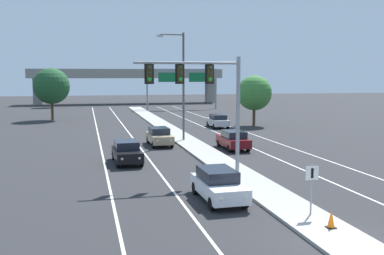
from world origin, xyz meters
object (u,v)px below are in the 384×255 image
(car_receding_darkred, at_px, (233,140))
(traffic_cone_median_nose, at_px, (331,219))
(car_receding_silver, at_px, (218,121))
(car_oncoming_tan, at_px, (159,136))
(tree_far_left_a, at_px, (51,89))
(street_lamp_median, at_px, (181,80))
(tree_far_left_c, at_px, (51,86))
(car_oncoming_white, at_px, (218,184))
(car_oncoming_black, at_px, (127,152))
(overhead_signal_mast, at_px, (203,88))
(median_sign_post, at_px, (312,182))
(tree_far_right_b, at_px, (254,93))
(highway_sign_gantry, at_px, (182,76))

(car_receding_darkred, height_order, traffic_cone_median_nose, car_receding_darkred)
(car_receding_silver, distance_m, traffic_cone_median_nose, 36.12)
(car_oncoming_tan, height_order, traffic_cone_median_nose, car_oncoming_tan)
(car_receding_darkred, relative_size, tree_far_left_a, 0.82)
(street_lamp_median, distance_m, tree_far_left_c, 27.70)
(car_oncoming_white, height_order, car_receding_darkred, same)
(car_oncoming_white, height_order, car_oncoming_black, same)
(car_oncoming_white, bearing_deg, car_receding_darkred, 68.71)
(car_oncoming_tan, height_order, tree_far_left_c, tree_far_left_c)
(car_oncoming_black, xyz_separation_m, car_receding_silver, (12.57, 19.54, 0.00))
(overhead_signal_mast, xyz_separation_m, median_sign_post, (2.51, -8.96, -3.85))
(car_receding_silver, bearing_deg, overhead_signal_mast, -108.56)
(median_sign_post, relative_size, tree_far_left_c, 0.30)
(overhead_signal_mast, xyz_separation_m, car_oncoming_black, (-4.21, 5.36, -4.62))
(car_receding_silver, xyz_separation_m, tree_far_right_b, (4.95, 0.84, 3.25))
(car_receding_darkred, bearing_deg, car_oncoming_tan, 147.94)
(car_oncoming_tan, height_order, tree_far_left_a, tree_far_left_a)
(car_receding_darkred, relative_size, traffic_cone_median_nose, 6.06)
(tree_far_right_b, bearing_deg, tree_far_left_c, 151.87)
(tree_far_right_b, distance_m, tree_far_left_c, 28.24)
(street_lamp_median, bearing_deg, tree_far_left_a, 106.82)
(car_oncoming_black, bearing_deg, tree_far_left_c, 102.35)
(overhead_signal_mast, distance_m, street_lamp_median, 14.90)
(tree_far_left_a, bearing_deg, car_oncoming_tan, -76.20)
(overhead_signal_mast, distance_m, car_oncoming_white, 7.14)
(car_receding_silver, bearing_deg, car_oncoming_black, -122.75)
(tree_far_right_b, bearing_deg, traffic_cone_median_nose, -106.59)
(car_oncoming_white, relative_size, highway_sign_gantry, 0.34)
(street_lamp_median, height_order, highway_sign_gantry, street_lamp_median)
(car_oncoming_white, xyz_separation_m, car_oncoming_tan, (0.01, 18.31, 0.00))
(car_oncoming_black, distance_m, tree_far_right_b, 27.08)
(car_oncoming_tan, bearing_deg, car_receding_silver, 53.12)
(highway_sign_gantry, xyz_separation_m, tree_far_left_a, (-23.92, 10.57, -2.59))
(car_oncoming_black, height_order, tree_far_left_a, tree_far_left_a)
(car_oncoming_black, bearing_deg, traffic_cone_median_nose, -67.54)
(car_receding_darkred, distance_m, car_receding_silver, 15.92)
(traffic_cone_median_nose, bearing_deg, car_oncoming_tan, 97.43)
(car_receding_silver, bearing_deg, car_receding_darkred, -101.87)
(traffic_cone_median_nose, bearing_deg, tree_far_left_c, 105.74)
(street_lamp_median, height_order, tree_far_left_a, street_lamp_median)
(tree_far_right_b, height_order, tree_far_left_a, tree_far_right_b)
(overhead_signal_mast, relative_size, street_lamp_median, 0.72)
(overhead_signal_mast, relative_size, tree_far_left_a, 1.31)
(street_lamp_median, xyz_separation_m, tree_far_right_b, (11.56, 10.95, -1.72))
(highway_sign_gantry, bearing_deg, tree_far_right_b, -84.29)
(overhead_signal_mast, relative_size, highway_sign_gantry, 0.54)
(overhead_signal_mast, height_order, car_oncoming_black, overhead_signal_mast)
(car_receding_silver, bearing_deg, highway_sign_gantry, 86.07)
(car_oncoming_white, bearing_deg, tree_far_right_b, 65.85)
(tree_far_right_b, bearing_deg, car_oncoming_white, -114.15)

